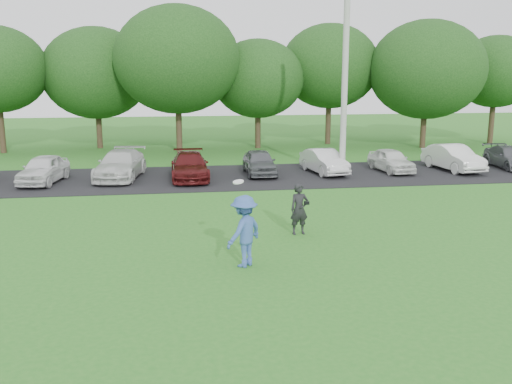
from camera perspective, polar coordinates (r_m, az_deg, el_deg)
ground at (r=14.01m, az=2.11°, el=-8.18°), size 100.00×100.00×0.00m
parking_lot at (r=26.48m, az=-3.01°, el=1.52°), size 32.00×6.50×0.03m
utility_pole at (r=26.72m, az=8.88°, el=11.38°), size 0.28×0.28×9.20m
frisbee_player at (r=14.28m, az=-1.20°, el=-3.92°), size 1.32×1.31×2.21m
camera_bystander at (r=17.15m, az=4.35°, el=-1.72°), size 0.61×0.46×1.55m
parked_cars at (r=26.41m, az=-4.06°, el=2.81°), size 30.41×4.92×1.26m
tree_row at (r=35.90m, az=-2.15°, el=12.13°), size 42.39×9.85×8.64m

